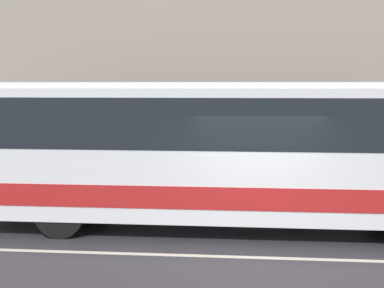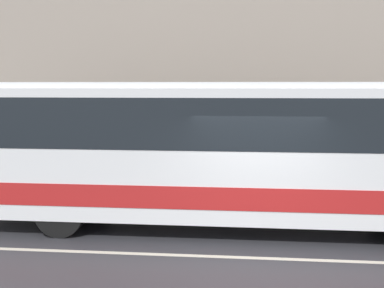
{
  "view_description": "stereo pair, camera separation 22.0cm",
  "coord_description": "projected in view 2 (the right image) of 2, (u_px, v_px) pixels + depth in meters",
  "views": [
    {
      "loc": [
        -0.31,
        -9.36,
        3.08
      ],
      "look_at": [
        -1.4,
        2.01,
        1.82
      ],
      "focal_mm": 50.0,
      "sensor_mm": 36.0,
      "label": 1
    },
    {
      "loc": [
        -0.1,
        -9.34,
        3.08
      ],
      "look_at": [
        -1.4,
        2.01,
        1.82
      ],
      "focal_mm": 50.0,
      "sensor_mm": 36.0,
      "label": 2
    }
  ],
  "objects": [
    {
      "name": "sidewalk",
      "position": [
        256.0,
        193.0,
        14.95
      ],
      "size": [
        60.0,
        2.94,
        0.15
      ],
      "color": "gray",
      "rests_on": "ground_plane"
    },
    {
      "name": "lane_stripe",
      "position": [
        257.0,
        258.0,
        9.55
      ],
      "size": [
        54.0,
        0.14,
        0.01
      ],
      "color": "beige",
      "rests_on": "ground_plane"
    },
    {
      "name": "ground_plane",
      "position": [
        257.0,
        258.0,
        9.55
      ],
      "size": [
        60.0,
        60.0,
        0.0
      ],
      "primitive_type": "plane",
      "color": "#333338"
    },
    {
      "name": "transit_bus",
      "position": [
        216.0,
        147.0,
        11.44
      ],
      "size": [
        11.01,
        2.52,
        3.14
      ],
      "color": "white",
      "rests_on": "ground_plane"
    }
  ]
}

